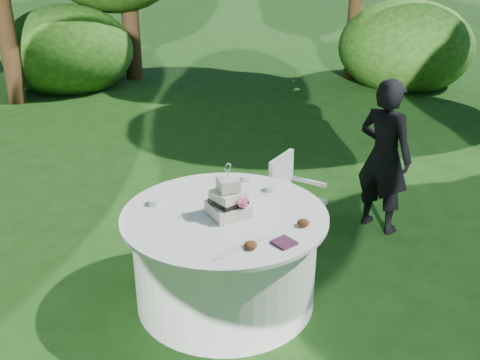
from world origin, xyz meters
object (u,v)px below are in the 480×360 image
at_px(napkins, 284,243).
at_px(cake, 229,201).
at_px(table, 225,257).
at_px(chair, 291,195).
at_px(guest, 384,157).

bearing_deg(napkins, cake, 92.57).
bearing_deg(cake, napkins, -87.43).
height_order(napkins, cake, cake).
relative_size(table, cake, 3.77).
height_order(napkins, table, napkins).
relative_size(table, chair, 1.77).
bearing_deg(cake, chair, 18.64).
bearing_deg(guest, table, 83.53).
xyz_separation_m(table, cake, (0.01, -0.04, 0.50)).
bearing_deg(chair, napkins, -136.68).
height_order(table, cake, cake).
height_order(napkins, guest, guest).
xyz_separation_m(napkins, guest, (1.88, 0.60, -0.03)).
distance_m(guest, chair, 1.00).
bearing_deg(napkins, guest, 17.73).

